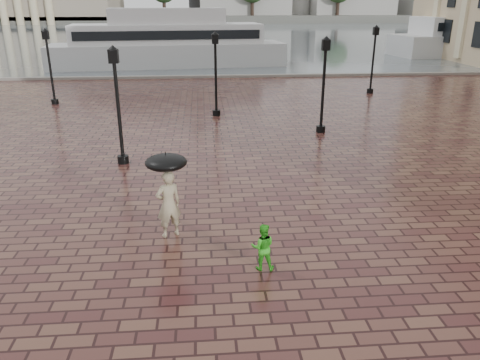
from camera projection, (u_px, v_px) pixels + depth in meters
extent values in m
plane|color=#3B1B1A|center=(342.00, 309.00, 9.83)|extent=(300.00, 300.00, 0.00)
plane|color=#495258|center=(213.00, 33.00, 95.43)|extent=(240.00, 240.00, 0.00)
cube|color=slate|center=(234.00, 77.00, 39.60)|extent=(80.00, 0.60, 0.30)
cube|color=#4C4C47|center=(208.00, 17.00, 158.35)|extent=(300.00, 60.00, 2.00)
cylinder|color=#2D2119|center=(74.00, 9.00, 133.84)|extent=(1.00, 1.00, 8.00)
cylinder|color=#2D2119|center=(164.00, 8.00, 135.81)|extent=(1.00, 1.00, 8.00)
cylinder|color=#2D2119|center=(252.00, 8.00, 137.79)|extent=(1.00, 1.00, 8.00)
cylinder|color=#2D2119|center=(338.00, 8.00, 139.76)|extent=(1.00, 1.00, 8.00)
cylinder|color=#2D2119|center=(421.00, 8.00, 141.73)|extent=(1.00, 1.00, 8.00)
cylinder|color=black|center=(123.00, 159.00, 18.62)|extent=(0.44, 0.44, 0.30)
cylinder|color=black|center=(119.00, 114.00, 17.96)|extent=(0.14, 0.14, 4.00)
cube|color=black|center=(113.00, 56.00, 17.19)|extent=(0.35, 0.35, 0.50)
sphere|color=beige|center=(113.00, 56.00, 17.19)|extent=(0.28, 0.28, 0.28)
cylinder|color=black|center=(321.00, 129.00, 23.03)|extent=(0.44, 0.44, 0.30)
cylinder|color=black|center=(323.00, 91.00, 22.37)|extent=(0.14, 0.14, 4.00)
cube|color=black|center=(326.00, 45.00, 21.60)|extent=(0.35, 0.35, 0.50)
sphere|color=beige|center=(326.00, 45.00, 21.60)|extent=(0.28, 0.28, 0.28)
cylinder|color=black|center=(55.00, 101.00, 29.32)|extent=(0.44, 0.44, 0.30)
cylinder|color=black|center=(51.00, 72.00, 28.66)|extent=(0.14, 0.14, 4.00)
cube|color=black|center=(45.00, 35.00, 27.89)|extent=(0.35, 0.35, 0.50)
sphere|color=beige|center=(45.00, 35.00, 27.89)|extent=(0.28, 0.28, 0.28)
cylinder|color=black|center=(370.00, 91.00, 32.80)|extent=(0.44, 0.44, 0.30)
cylinder|color=black|center=(373.00, 64.00, 32.13)|extent=(0.14, 0.14, 4.00)
cube|color=black|center=(376.00, 31.00, 31.36)|extent=(0.35, 0.35, 0.50)
sphere|color=beige|center=(376.00, 31.00, 31.36)|extent=(0.28, 0.28, 0.28)
cylinder|color=black|center=(216.00, 113.00, 26.37)|extent=(0.44, 0.44, 0.30)
cylinder|color=black|center=(216.00, 80.00, 25.71)|extent=(0.14, 0.14, 4.00)
cube|color=black|center=(215.00, 39.00, 24.94)|extent=(0.35, 0.35, 0.50)
sphere|color=beige|center=(215.00, 39.00, 24.94)|extent=(0.28, 0.28, 0.28)
imported|color=tan|center=(169.00, 204.00, 12.55)|extent=(0.81, 0.68, 1.89)
imported|color=green|center=(263.00, 247.00, 11.10)|extent=(0.60, 0.49, 1.17)
cube|color=silver|center=(169.00, 55.00, 46.09)|extent=(23.10, 7.86, 2.17)
cube|color=silver|center=(168.00, 34.00, 45.38)|extent=(18.52, 6.65, 1.81)
cube|color=silver|center=(167.00, 16.00, 44.79)|extent=(11.26, 5.32, 1.45)
cube|color=black|center=(169.00, 35.00, 43.18)|extent=(17.12, 1.97, 0.82)
cube|color=black|center=(166.00, 32.00, 47.58)|extent=(17.12, 1.97, 0.82)
cylinder|color=black|center=(167.00, 181.00, 12.32)|extent=(0.02, 0.02, 0.95)
ellipsoid|color=black|center=(166.00, 162.00, 12.13)|extent=(1.10, 1.10, 0.39)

